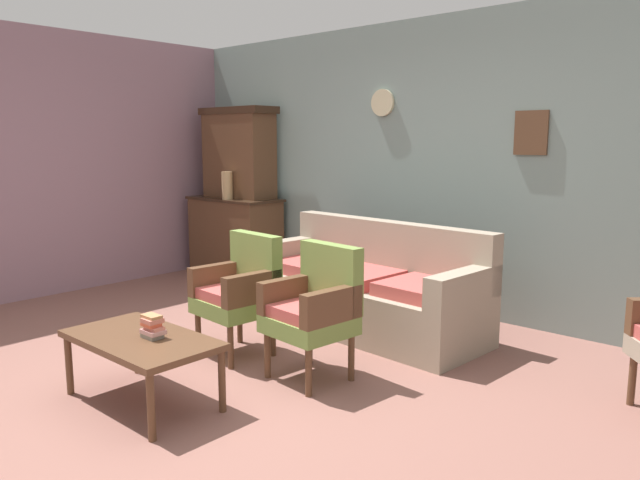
% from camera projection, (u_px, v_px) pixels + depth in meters
% --- Properties ---
extents(ground_plane, '(7.68, 7.68, 0.00)m').
position_uv_depth(ground_plane, '(217.00, 389.00, 3.95)').
color(ground_plane, '#84564C').
extents(wall_back_with_decor, '(6.40, 0.09, 2.70)m').
position_uv_depth(wall_back_with_decor, '(437.00, 166.00, 5.66)').
color(wall_back_with_decor, gray).
rests_on(wall_back_with_decor, ground).
extents(wall_left_side, '(0.06, 5.20, 2.70)m').
position_uv_depth(wall_left_side, '(1.00, 165.00, 5.86)').
color(wall_left_side, gray).
rests_on(wall_left_side, ground).
extents(side_cabinet, '(1.16, 0.55, 0.93)m').
position_uv_depth(side_cabinet, '(235.00, 237.00, 7.14)').
color(side_cabinet, brown).
rests_on(side_cabinet, ground).
extents(cabinet_upper_hutch, '(0.99, 0.38, 1.03)m').
position_uv_depth(cabinet_upper_hutch, '(239.00, 152.00, 7.04)').
color(cabinet_upper_hutch, brown).
rests_on(cabinet_upper_hutch, side_cabinet).
extents(vase_on_cabinet, '(0.12, 0.12, 0.31)m').
position_uv_depth(vase_on_cabinet, '(227.00, 185.00, 6.85)').
color(vase_on_cabinet, tan).
rests_on(vase_on_cabinet, side_cabinet).
extents(floral_couch, '(2.14, 0.93, 0.90)m').
position_uv_depth(floral_couch, '(367.00, 291.00, 5.16)').
color(floral_couch, gray).
rests_on(floral_couch, ground).
extents(armchair_by_doorway, '(0.56, 0.53, 0.90)m').
position_uv_depth(armchair_by_doorway, '(240.00, 289.00, 4.53)').
color(armchair_by_doorway, olive).
rests_on(armchair_by_doorway, ground).
extents(armchair_row_middle, '(0.57, 0.54, 0.90)m').
position_uv_depth(armchair_row_middle, '(314.00, 306.00, 4.06)').
color(armchair_row_middle, olive).
rests_on(armchair_row_middle, ground).
extents(coffee_table, '(1.00, 0.56, 0.42)m').
position_uv_depth(coffee_table, '(141.00, 344.00, 3.68)').
color(coffee_table, brown).
rests_on(coffee_table, ground).
extents(book_stack_on_table, '(0.15, 0.10, 0.14)m').
position_uv_depth(book_stack_on_table, '(152.00, 327.00, 3.64)').
color(book_stack_on_table, gray).
rests_on(book_stack_on_table, coffee_table).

